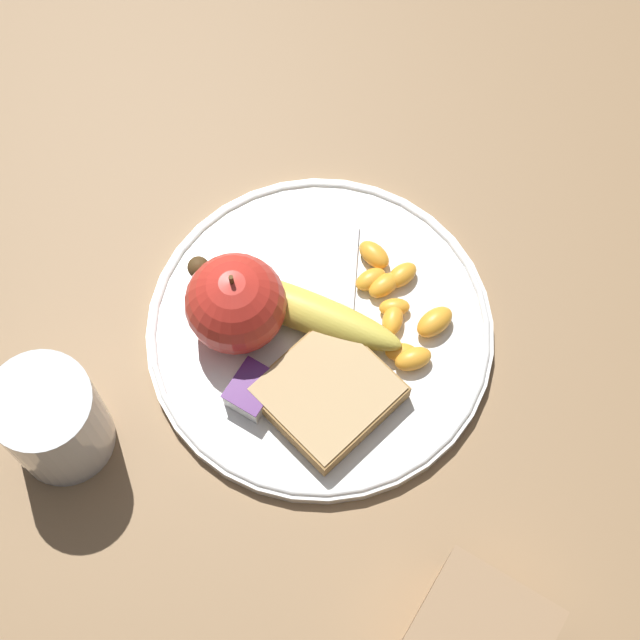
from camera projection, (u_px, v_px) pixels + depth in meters
The scene contains 18 objects.
ground_plane at pixel (320, 335), 0.89m from camera, with size 3.00×3.00×0.00m, color olive.
plate at pixel (320, 331), 0.88m from camera, with size 0.29×0.29×0.01m.
juice_glass at pixel (54, 422), 0.81m from camera, with size 0.08×0.08×0.10m.
apple at pixel (236, 304), 0.84m from camera, with size 0.08×0.08×0.09m.
banana at pixel (293, 302), 0.87m from camera, with size 0.06×0.19×0.03m.
bread_slice at pixel (328, 393), 0.85m from camera, with size 0.12×0.11×0.02m.
fork at pixel (340, 326), 0.88m from camera, with size 0.15×0.09×0.00m.
jam_packet at pixel (253, 390), 0.85m from camera, with size 0.04×0.03×0.02m.
orange_segment_0 at pixel (402, 275), 0.89m from camera, with size 0.03×0.03×0.02m.
orange_segment_1 at pixel (394, 307), 0.88m from camera, with size 0.03×0.03×0.01m.
orange_segment_2 at pixel (393, 320), 0.87m from camera, with size 0.03×0.02×0.02m.
orange_segment_3 at pixel (401, 352), 0.86m from camera, with size 0.03×0.03×0.01m.
orange_segment_4 at pixel (355, 337), 0.87m from camera, with size 0.04×0.03×0.02m.
orange_segment_5 at pixel (435, 322), 0.87m from camera, with size 0.04×0.03×0.02m.
orange_segment_6 at pixel (374, 255), 0.90m from camera, with size 0.02×0.03×0.02m.
orange_segment_7 at pixel (371, 279), 0.89m from camera, with size 0.03×0.03×0.02m.
orange_segment_8 at pixel (413, 359), 0.86m from camera, with size 0.04×0.03×0.02m.
orange_segment_9 at pixel (384, 285), 0.89m from camera, with size 0.03×0.03×0.02m.
Camera 1 is at (0.29, 0.17, 0.82)m, focal length 60.00 mm.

